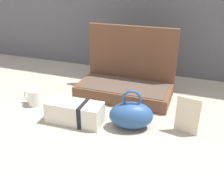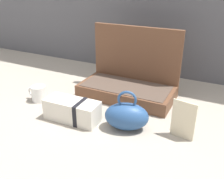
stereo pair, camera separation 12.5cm
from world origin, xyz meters
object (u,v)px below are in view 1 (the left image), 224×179
(open_suitcase, at_px, (126,80))
(coffee_mug, at_px, (35,97))
(teal_pouch_handbag, at_px, (131,115))
(info_card_left, at_px, (187,116))
(cream_toiletry_bag, at_px, (75,112))

(open_suitcase, bearing_deg, coffee_mug, -145.45)
(teal_pouch_handbag, distance_m, info_card_left, 0.24)
(info_card_left, bearing_deg, teal_pouch_handbag, -160.04)
(coffee_mug, bearing_deg, open_suitcase, 34.55)
(teal_pouch_handbag, distance_m, coffee_mug, 0.54)
(open_suitcase, distance_m, coffee_mug, 0.50)
(open_suitcase, xyz_separation_m, info_card_left, (0.36, -0.28, -0.00))
(open_suitcase, relative_size, teal_pouch_handbag, 2.33)
(open_suitcase, bearing_deg, teal_pouch_handbag, -68.97)
(teal_pouch_handbag, distance_m, cream_toiletry_bag, 0.26)
(coffee_mug, height_order, info_card_left, info_card_left)
(cream_toiletry_bag, xyz_separation_m, info_card_left, (0.49, 0.09, 0.03))
(coffee_mug, distance_m, info_card_left, 0.77)
(info_card_left, bearing_deg, coffee_mug, -169.80)
(teal_pouch_handbag, relative_size, coffee_mug, 1.98)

